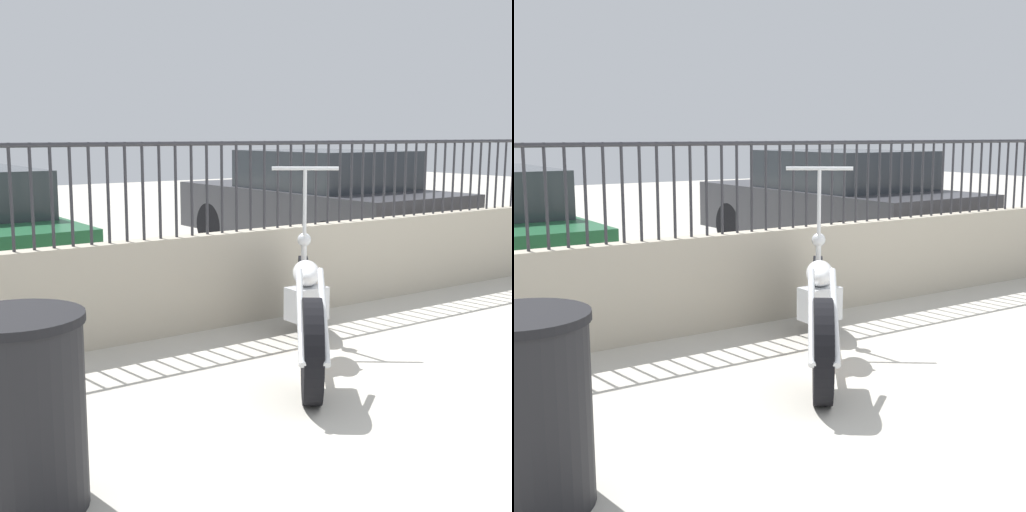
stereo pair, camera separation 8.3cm
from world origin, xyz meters
The scene contains 5 objects.
low_wall centered at (0.00, 2.66, 0.40)m, with size 10.76×0.18×0.80m.
fence_railing centered at (0.00, 2.66, 1.30)m, with size 10.76×0.04×0.77m.
motorcycle_orange centered at (-0.77, 1.35, 0.39)m, with size 1.41×1.87×1.39m.
trash_bin centered at (-3.00, 0.54, 0.44)m, with size 0.59×0.59×0.88m.
car_dark_grey centered at (2.38, 5.10, 0.71)m, with size 1.91×4.24×1.41m.
Camera 2 is at (-3.74, -2.49, 1.63)m, focal length 50.00 mm.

